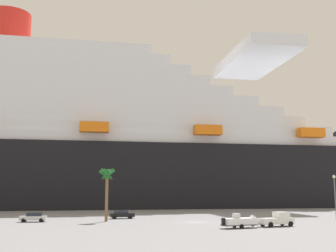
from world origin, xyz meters
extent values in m
plane|color=gray|center=(0.00, 30.00, 0.00)|extent=(600.00, 600.00, 0.00)
cube|color=black|center=(-17.54, 62.77, 9.53)|extent=(187.09, 37.38, 19.06)
cube|color=white|center=(-17.54, 62.77, 20.60)|extent=(164.64, 34.38, 3.08)
cube|color=white|center=(-21.28, 62.78, 23.68)|extent=(156.71, 33.73, 3.08)
cube|color=white|center=(-25.02, 62.79, 26.77)|extent=(146.05, 33.06, 3.08)
cube|color=white|center=(-28.77, 62.80, 29.85)|extent=(139.79, 32.52, 3.08)
cube|color=white|center=(-32.51, 62.80, 32.93)|extent=(130.77, 31.82, 3.08)
cube|color=white|center=(-36.25, 62.81, 36.02)|extent=(121.78, 31.09, 3.08)
cube|color=white|center=(-39.99, 62.82, 39.10)|extent=(114.99, 30.43, 3.08)
cube|color=white|center=(-43.73, 62.83, 42.18)|extent=(110.16, 30.20, 3.08)
cube|color=white|center=(-47.47, 62.84, 45.27)|extent=(104.99, 29.32, 3.08)
cube|color=white|center=(38.56, 62.65, 51.89)|extent=(18.79, 40.70, 4.00)
cylinder|color=red|center=(-45.60, 62.83, 56.05)|extent=(13.34, 13.34, 12.33)
cylinder|color=silver|center=(42.30, 62.64, 55.89)|extent=(0.80, 0.80, 12.00)
cube|color=orange|center=(-17.59, 43.55, 22.76)|extent=(8.01, 3.22, 2.80)
cube|color=orange|center=(15.14, 43.48, 22.76)|extent=(8.01, 3.22, 2.80)
cube|color=orange|center=(47.86, 43.40, 22.76)|extent=(8.01, 3.22, 2.80)
cube|color=white|center=(10.39, -10.53, 0.85)|extent=(5.91, 3.22, 0.90)
cube|color=white|center=(11.37, -10.30, 1.75)|extent=(2.38, 2.25, 0.90)
cube|color=#26333F|center=(12.03, -10.15, 1.66)|extent=(0.48, 1.66, 0.63)
cylinder|color=black|center=(12.07, -9.11, 0.40)|extent=(0.84, 0.45, 0.80)
cylinder|color=black|center=(12.52, -11.06, 0.40)|extent=(0.84, 0.45, 0.80)
cylinder|color=black|center=(8.42, -9.96, 0.40)|extent=(0.84, 0.45, 0.80)
cylinder|color=black|center=(8.87, -11.91, 0.40)|extent=(0.84, 0.45, 0.80)
cube|color=#595960|center=(3.88, -12.04, 0.47)|extent=(5.83, 2.97, 0.16)
cube|color=#595960|center=(7.09, -11.30, 0.47)|extent=(1.81, 0.53, 0.10)
cylinder|color=black|center=(3.41, -11.15, 0.32)|extent=(0.67, 0.36, 0.64)
cylinder|color=black|center=(3.85, -13.05, 0.32)|extent=(0.67, 0.36, 0.64)
cube|color=white|center=(3.88, -12.04, 1.00)|extent=(5.38, 3.05, 0.90)
cone|color=white|center=(6.74, -11.38, 1.00)|extent=(1.57, 1.98, 1.76)
cube|color=silver|center=(3.39, -12.16, 1.80)|extent=(1.01, 1.16, 0.70)
cube|color=black|center=(1.21, -12.66, 1.00)|extent=(0.46, 0.57, 1.10)
cylinder|color=brown|center=(-15.10, 4.31, 4.07)|extent=(0.53, 0.53, 8.14)
cone|color=#1E6628|center=(-14.70, 4.37, 8.24)|extent=(1.11, 2.84, 2.22)
cone|color=#1E6628|center=(-14.85, 4.62, 8.24)|extent=(2.55, 2.24, 2.31)
cone|color=#1E6628|center=(-15.16, 4.71, 8.24)|extent=(2.69, 1.08, 2.44)
cone|color=#1E6628|center=(-15.39, 4.59, 8.24)|extent=(2.53, 2.58, 1.84)
cone|color=#1E6628|center=(-15.50, 4.29, 8.24)|extent=(0.89, 2.90, 2.02)
cone|color=#1E6628|center=(-15.42, 4.08, 8.24)|extent=(2.27, 2.73, 1.95)
cone|color=#1E6628|center=(-15.05, 3.91, 8.24)|extent=(2.67, 0.98, 2.46)
cone|color=#1E6628|center=(-14.87, 3.98, 8.24)|extent=(2.62, 2.10, 2.34)
sphere|color=#1E6628|center=(-15.10, 4.31, 8.14)|extent=(1.10, 1.10, 1.10)
cylinder|color=slate|center=(25.35, -3.15, 3.84)|extent=(0.20, 0.20, 7.68)
sphere|color=#F9F2CC|center=(25.35, -3.15, 7.93)|extent=(0.56, 0.56, 0.56)
cube|color=black|center=(-11.81, 10.79, 0.68)|extent=(4.85, 2.25, 0.70)
cube|color=#1E232D|center=(-12.05, 10.77, 1.31)|extent=(2.77, 1.88, 0.55)
cylinder|color=black|center=(-10.35, 11.84, 0.33)|extent=(0.68, 0.28, 0.66)
cylinder|color=black|center=(-10.18, 10.03, 0.33)|extent=(0.68, 0.28, 0.66)
cylinder|color=black|center=(-13.44, 11.56, 0.33)|extent=(0.68, 0.28, 0.66)
cylinder|color=black|center=(-13.27, 9.74, 0.33)|extent=(0.68, 0.28, 0.66)
cube|color=silver|center=(-27.77, 5.46, 0.68)|extent=(4.58, 2.11, 0.70)
cube|color=#1E232D|center=(-27.54, 5.45, 1.31)|extent=(2.59, 1.83, 0.55)
cylinder|color=black|center=(-29.29, 4.56, 0.33)|extent=(0.67, 0.25, 0.66)
cylinder|color=black|center=(-29.21, 6.49, 0.33)|extent=(0.67, 0.25, 0.66)
cylinder|color=black|center=(-26.32, 4.44, 0.33)|extent=(0.67, 0.25, 0.66)
cylinder|color=black|center=(-26.24, 6.37, 0.33)|extent=(0.67, 0.25, 0.66)
camera|label=1|loc=(-17.68, -71.18, 5.70)|focal=43.83mm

